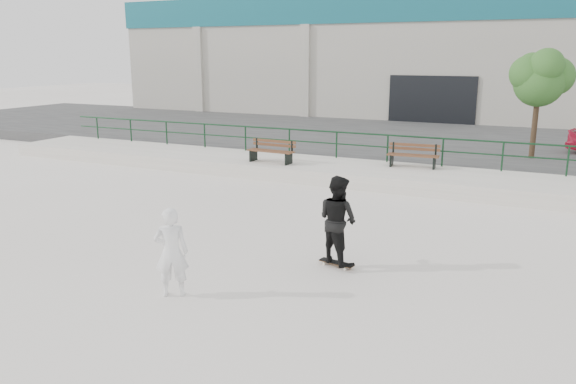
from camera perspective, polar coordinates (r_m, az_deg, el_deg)
The scene contains 11 objects.
ground at distance 12.09m, azimuth -8.65°, elevation -7.61°, with size 120.00×120.00×0.00m, color silver.
ledge at distance 20.28m, azimuth 6.29°, elevation 1.97°, with size 30.00×3.00×0.50m, color beige.
parking_strip at distance 28.35m, azimuth 11.89°, elevation 5.13°, with size 60.00×14.00×0.50m, color #393939.
railing at distance 21.33m, azimuth 7.50°, elevation 5.22°, with size 28.00×0.06×1.03m.
commercial_building at distance 41.79m, azimuth 16.80°, elevation 13.50°, with size 44.20×16.33×8.00m.
bench_left at distance 20.72m, azimuth -1.68°, elevation 4.16°, with size 1.83×0.62×0.83m.
bench_right at distance 20.34m, azimuth 12.61°, elevation 3.64°, with size 1.82×0.65×0.82m.
tree at distance 23.34m, azimuth 24.28°, elevation 10.66°, with size 2.32×2.06×4.12m.
skateboard at distance 12.06m, azimuth 4.97°, elevation -7.19°, with size 0.80×0.35×0.09m.
standing_skater at distance 11.75m, azimuth 5.06°, elevation -2.82°, with size 0.91×0.71×1.88m, color black.
seated_skater at distance 10.57m, azimuth -11.76°, elevation -6.01°, with size 0.62×0.41×1.70m, color white.
Camera 1 is at (6.34, -9.32, 4.38)m, focal length 35.00 mm.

